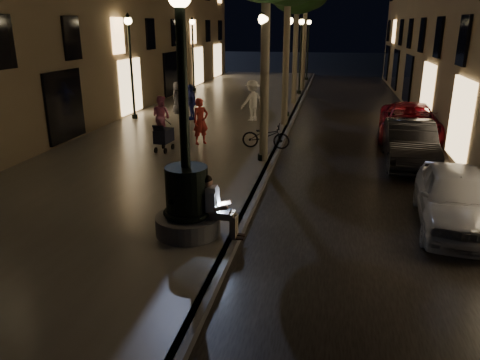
% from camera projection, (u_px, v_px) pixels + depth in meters
% --- Properties ---
extents(ground, '(120.00, 120.00, 0.00)m').
position_uv_depth(ground, '(290.00, 124.00, 22.13)').
color(ground, black).
rests_on(ground, ground).
extents(cobble_lane, '(6.00, 45.00, 0.02)m').
position_uv_depth(cobble_lane, '(355.00, 127.00, 21.57)').
color(cobble_lane, black).
rests_on(cobble_lane, ground).
extents(promenade, '(8.00, 45.00, 0.20)m').
position_uv_depth(promenade, '(209.00, 119.00, 22.84)').
color(promenade, slate).
rests_on(promenade, ground).
extents(curb_strip, '(0.25, 45.00, 0.20)m').
position_uv_depth(curb_strip, '(290.00, 122.00, 22.10)').
color(curb_strip, '#59595B').
rests_on(curb_strip, ground).
extents(fountain_lamppost, '(1.40, 1.40, 5.21)m').
position_uv_depth(fountain_lamppost, '(187.00, 189.00, 9.84)').
color(fountain_lamppost, '#59595B').
rests_on(fountain_lamppost, promenade).
extents(seated_man_laptop, '(0.97, 0.33, 1.35)m').
position_uv_depth(seated_man_laptop, '(215.00, 204.00, 9.82)').
color(seated_man_laptop, tan).
rests_on(seated_man_laptop, promenade).
extents(lamp_curb_a, '(0.36, 0.36, 4.81)m').
position_uv_depth(lamp_curb_a, '(263.00, 67.00, 14.65)').
color(lamp_curb_a, black).
rests_on(lamp_curb_a, promenade).
extents(lamp_curb_b, '(0.36, 0.36, 4.81)m').
position_uv_depth(lamp_curb_b, '(288.00, 52.00, 22.09)').
color(lamp_curb_b, black).
rests_on(lamp_curb_b, promenade).
extents(lamp_curb_c, '(0.36, 0.36, 4.81)m').
position_uv_depth(lamp_curb_c, '(301.00, 45.00, 29.53)').
color(lamp_curb_c, black).
rests_on(lamp_curb_c, promenade).
extents(lamp_curb_d, '(0.36, 0.36, 4.81)m').
position_uv_depth(lamp_curb_d, '(308.00, 41.00, 36.97)').
color(lamp_curb_d, black).
rests_on(lamp_curb_d, promenade).
extents(lamp_left_b, '(0.36, 0.36, 4.81)m').
position_uv_depth(lamp_left_b, '(130.00, 53.00, 21.54)').
color(lamp_left_b, black).
rests_on(lamp_left_b, promenade).
extents(lamp_left_c, '(0.36, 0.36, 4.81)m').
position_uv_depth(lamp_left_c, '(193.00, 44.00, 30.84)').
color(lamp_left_c, black).
rests_on(lamp_left_c, promenade).
extents(stroller, '(0.53, 1.10, 1.11)m').
position_uv_depth(stroller, '(164.00, 136.00, 16.50)').
color(stroller, black).
rests_on(stroller, promenade).
extents(car_front, '(2.02, 4.26, 1.41)m').
position_uv_depth(car_front, '(456.00, 198.00, 10.76)').
color(car_front, '#B1B2B9').
rests_on(car_front, ground).
extents(car_second, '(1.66, 4.41, 1.44)m').
position_uv_depth(car_second, '(410.00, 144.00, 15.61)').
color(car_second, black).
rests_on(car_second, ground).
extents(car_third, '(2.81, 5.32, 1.42)m').
position_uv_depth(car_third, '(410.00, 122.00, 19.11)').
color(car_third, maroon).
rests_on(car_third, ground).
extents(pedestrian_red, '(0.74, 0.73, 1.72)m').
position_uv_depth(pedestrian_red, '(201.00, 121.00, 17.44)').
color(pedestrian_red, red).
rests_on(pedestrian_red, promenade).
extents(pedestrian_pink, '(0.97, 0.86, 1.65)m').
position_uv_depth(pedestrian_pink, '(161.00, 116.00, 18.58)').
color(pedestrian_pink, pink).
rests_on(pedestrian_pink, promenade).
extents(pedestrian_white, '(1.33, 1.36, 1.87)m').
position_uv_depth(pedestrian_white, '(252.00, 101.00, 21.68)').
color(pedestrian_white, white).
rests_on(pedestrian_white, promenade).
extents(pedestrian_blue, '(0.94, 1.00, 1.65)m').
position_uv_depth(pedestrian_blue, '(191.00, 102.00, 21.98)').
color(pedestrian_blue, navy).
rests_on(pedestrian_blue, promenade).
extents(pedestrian_dark, '(0.71, 0.89, 1.60)m').
position_uv_depth(pedestrian_dark, '(178.00, 98.00, 23.47)').
color(pedestrian_dark, '#303035').
rests_on(pedestrian_dark, promenade).
extents(bicycle, '(1.75, 0.64, 0.91)m').
position_uv_depth(bicycle, '(266.00, 136.00, 16.94)').
color(bicycle, black).
rests_on(bicycle, promenade).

